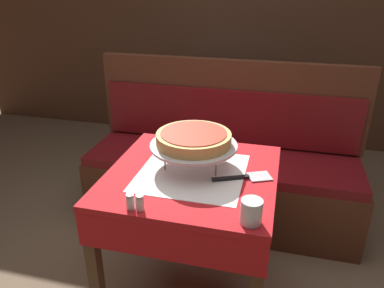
{
  "coord_description": "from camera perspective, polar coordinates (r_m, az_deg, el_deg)",
  "views": [
    {
      "loc": [
        0.37,
        -1.42,
        1.57
      ],
      "look_at": [
        -0.01,
        0.03,
        0.88
      ],
      "focal_mm": 35.0,
      "sensor_mm": 36.0,
      "label": 1
    }
  ],
  "objects": [
    {
      "name": "pizza_server",
      "position": [
        1.64,
        7.85,
        -5.06
      ],
      "size": [
        0.26,
        0.15,
        0.01
      ],
      "color": "#BCBCC1",
      "rests_on": "dining_table_front"
    },
    {
      "name": "napkin_holder",
      "position": [
        1.94,
        3.31,
        1.3
      ],
      "size": [
        0.1,
        0.05,
        0.09
      ],
      "color": "#B2B2B7",
      "rests_on": "dining_table_front"
    },
    {
      "name": "dining_table_front",
      "position": [
        1.73,
        0.0,
        -7.6
      ],
      "size": [
        0.75,
        0.75,
        0.76
      ],
      "color": "red",
      "rests_on": "ground_plane"
    },
    {
      "name": "salt_shaker",
      "position": [
        1.44,
        -9.37,
        -8.64
      ],
      "size": [
        0.03,
        0.03,
        0.06
      ],
      "color": "silver",
      "rests_on": "dining_table_front"
    },
    {
      "name": "dining_table_rear",
      "position": [
        3.27,
        3.62,
        8.51
      ],
      "size": [
        0.83,
        0.83,
        0.77
      ],
      "color": "#194799",
      "rests_on": "ground_plane"
    },
    {
      "name": "deep_dish_pizza",
      "position": [
        1.67,
        0.26,
        0.88
      ],
      "size": [
        0.34,
        0.34,
        0.06
      ],
      "color": "tan",
      "rests_on": "pizza_pan_stand"
    },
    {
      "name": "booth_bench",
      "position": [
        2.57,
        4.53,
        -4.84
      ],
      "size": [
        1.79,
        0.54,
        1.06
      ],
      "color": "#4C2819",
      "rests_on": "ground_plane"
    },
    {
      "name": "back_wall_panel",
      "position": [
        3.69,
        9.11,
        18.46
      ],
      "size": [
        6.0,
        0.04,
        2.4
      ],
      "primitive_type": "cube",
      "color": "#4C2D1E",
      "rests_on": "ground_plane"
    },
    {
      "name": "pepper_shaker",
      "position": [
        1.42,
        -7.93,
        -8.86
      ],
      "size": [
        0.03,
        0.03,
        0.06
      ],
      "color": "silver",
      "rests_on": "dining_table_front"
    },
    {
      "name": "water_glass_near",
      "position": [
        1.35,
        9.03,
        -10.13
      ],
      "size": [
        0.08,
        0.08,
        0.09
      ],
      "color": "silver",
      "rests_on": "dining_table_front"
    },
    {
      "name": "pizza_pan_stand",
      "position": [
        1.68,
        0.25,
        -0.3
      ],
      "size": [
        0.4,
        0.4,
        0.11
      ],
      "color": "#ADADB2",
      "rests_on": "dining_table_front"
    },
    {
      "name": "condiment_caddy",
      "position": [
        3.23,
        5.86,
        10.73
      ],
      "size": [
        0.14,
        0.14,
        0.17
      ],
      "color": "black",
      "rests_on": "dining_table_rear"
    }
  ]
}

